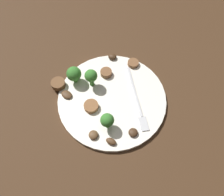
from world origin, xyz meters
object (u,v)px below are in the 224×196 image
broccoli_floret_0 (107,120)px  sausage_slice_3 (133,63)px  broccoli_floret_2 (91,76)px  mushroom_1 (132,133)px  sausage_slice_1 (106,73)px  sausage_slice_0 (91,107)px  mushroom_3 (111,141)px  mushroom_0 (112,57)px  sausage_slice_2 (58,84)px  broccoli_floret_1 (74,74)px  plate (112,99)px  mushroom_4 (67,95)px  mushroom_2 (93,135)px  fork (138,102)px

broccoli_floret_0 → sausage_slice_3: broccoli_floret_0 is taller
broccoli_floret_2 → mushroom_1: 0.17m
sausage_slice_1 → mushroom_1: bearing=-7.0°
sausage_slice_0 → sausage_slice_3: size_ratio=1.19×
sausage_slice_1 → mushroom_3: bearing=-23.3°
broccoli_floret_0 → mushroom_1: 0.07m
broccoli_floret_0 → sausage_slice_3: (-0.13, 0.14, -0.03)m
broccoli_floret_2 → mushroom_0: (-0.05, 0.08, -0.03)m
mushroom_3 → sausage_slice_3: bearing=137.4°
broccoli_floret_0 → sausage_slice_2: broccoli_floret_0 is taller
broccoli_floret_1 → mushroom_3: 0.19m
broccoli_floret_1 → mushroom_3: (0.19, 0.01, -0.02)m
broccoli_floret_0 → sausage_slice_0: bearing=-167.7°
plate → mushroom_0: (-0.11, 0.06, 0.01)m
broccoli_floret_2 → sausage_slice_1: (-0.01, 0.05, -0.03)m
sausage_slice_1 → sausage_slice_2: 0.12m
mushroom_3 → mushroom_4: size_ratio=0.81×
mushroom_1 → mushroom_3: size_ratio=0.89×
mushroom_0 → sausage_slice_1: bearing=-44.5°
plate → sausage_slice_0: 0.06m
broccoli_floret_2 → mushroom_1: (0.16, 0.02, -0.03)m
sausage_slice_3 → mushroom_0: size_ratio=1.29×
broccoli_floret_1 → mushroom_2: 0.16m
sausage_slice_2 → mushroom_2: bearing=7.4°
sausage_slice_1 → sausage_slice_2: size_ratio=0.85×
fork → sausage_slice_1: size_ratio=5.94×
fork → sausage_slice_3: size_ratio=6.02×
sausage_slice_1 → broccoli_floret_1: bearing=-103.0°
fork → sausage_slice_0: bearing=-93.0°
plate → mushroom_2: 0.11m
mushroom_1 → sausage_slice_0: bearing=-151.9°
mushroom_2 → mushroom_3: 0.04m
sausage_slice_0 → broccoli_floret_0: bearing=12.3°
mushroom_0 → broccoli_floret_2: bearing=-59.0°
broccoli_floret_1 → fork: bearing=40.5°
sausage_slice_1 → mushroom_3: sausage_slice_1 is taller
sausage_slice_1 → mushroom_2: bearing=-36.3°
sausage_slice_3 → mushroom_4: bearing=-87.8°
fork → sausage_slice_2: 0.20m
mushroom_2 → mushroom_4: bearing=-173.7°
broccoli_floret_0 → mushroom_4: 0.13m
broccoli_floret_2 → mushroom_4: 0.08m
broccoli_floret_1 → mushroom_0: bearing=100.3°
plate → broccoli_floret_0: (0.06, -0.04, 0.04)m
sausage_slice_0 → broccoli_floret_1: bearing=-177.8°
fork → mushroom_4: mushroom_4 is taller
fork → broccoli_floret_1: 0.17m
broccoli_floret_1 → plate: bearing=34.0°
fork → mushroom_0: mushroom_0 is taller
broccoli_floret_1 → mushroom_1: 0.20m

